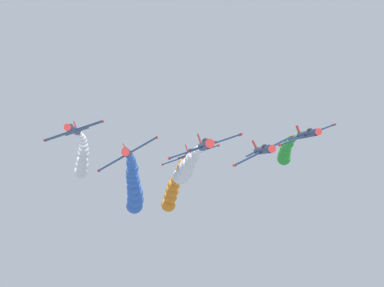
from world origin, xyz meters
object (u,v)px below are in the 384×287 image
(airplane_right_inner, at_px, (127,153))
(airplane_lead, at_px, (205,145))
(airplane_trailing, at_px, (73,130))
(airplane_right_outer, at_px, (308,134))
(airplane_left_outer, at_px, (191,154))
(airplane_left_inner, at_px, (264,150))

(airplane_right_inner, bearing_deg, airplane_lead, 135.55)
(airplane_lead, height_order, airplane_trailing, airplane_trailing)
(airplane_right_outer, bearing_deg, airplane_right_inner, 16.25)
(airplane_right_outer, distance_m, airplane_trailing, 36.21)
(airplane_right_outer, bearing_deg, airplane_left_outer, -1.84)
(airplane_lead, bearing_deg, airplane_left_outer, -88.28)
(airplane_lead, relative_size, airplane_left_outer, 1.00)
(airplane_left_inner, height_order, airplane_trailing, airplane_trailing)
(airplane_left_outer, bearing_deg, airplane_lead, 91.72)
(airplane_lead, bearing_deg, airplane_trailing, -44.63)
(airplane_right_inner, xyz_separation_m, airplane_left_outer, (-9.28, -8.62, 0.08))
(airplane_right_inner, distance_m, airplane_right_outer, 28.90)
(airplane_left_outer, bearing_deg, airplane_right_outer, 178.16)
(airplane_left_outer, bearing_deg, airplane_right_inner, 42.88)
(airplane_left_inner, distance_m, airplane_right_inner, 19.06)
(airplane_left_inner, relative_size, airplane_right_inner, 1.00)
(airplane_left_inner, distance_m, airplane_trailing, 29.00)
(airplane_trailing, bearing_deg, airplane_left_inner, 163.83)
(airplane_right_inner, bearing_deg, airplane_left_outer, -137.12)
(airplane_lead, xyz_separation_m, airplane_trailing, (18.46, -18.23, 3.04))
(airplane_lead, bearing_deg, airplane_right_outer, -135.09)
(airplane_left_outer, xyz_separation_m, airplane_right_outer, (-18.28, 0.59, 3.17))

